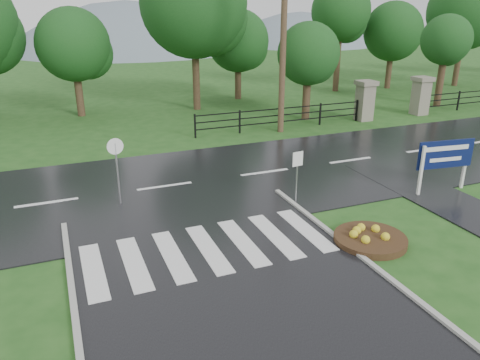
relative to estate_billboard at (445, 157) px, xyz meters
name	(u,v)px	position (x,y,z in m)	size (l,w,h in m)	color
main_road	(165,187)	(-8.96, 4.08, -1.30)	(90.00, 8.00, 0.04)	black
walkway	(474,215)	(-0.46, -1.92, -1.30)	(2.20, 11.00, 0.04)	black
crosswalk	(208,248)	(-8.96, -0.92, -1.24)	(6.50, 2.80, 0.02)	silver
pillar_west	(365,100)	(4.04, 10.08, -0.12)	(1.00, 1.00, 2.24)	gray
pillar_east	(421,95)	(8.04, 10.08, -0.12)	(1.00, 1.00, 2.24)	gray
fence_west	(281,116)	(-1.21, 10.08, -0.58)	(9.58, 0.08, 1.20)	black
hills	(108,156)	(-5.47, 59.08, -16.83)	(102.00, 48.00, 48.00)	slate
treeline	(128,109)	(-7.96, 18.08, -1.30)	(83.20, 5.20, 10.00)	#133D16
estate_billboard	(445,157)	(0.00, 0.00, 0.00)	(2.15, 0.32, 1.89)	silver
flower_bed	(370,238)	(-4.65, -2.21, -1.15)	(2.01, 2.01, 0.40)	#332111
reg_sign_small	(297,166)	(-5.21, 1.07, 0.00)	(0.40, 0.07, 1.78)	#939399
reg_sign_round	(117,164)	(-10.69, 3.08, 0.15)	(0.53, 0.10, 2.29)	#939399
utility_pole_east	(283,38)	(-1.50, 9.58, 3.41)	(1.60, 0.60, 9.26)	#473523
entrance_tree_left	(309,54)	(1.12, 11.58, 2.35)	(3.45, 3.45, 5.40)	#3D2B1C
entrance_tree_right	(446,41)	(10.88, 11.58, 2.80)	(3.09, 3.09, 5.70)	#3D2B1C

